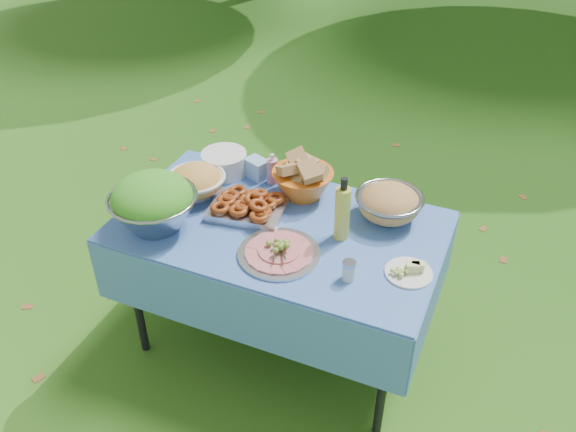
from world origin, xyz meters
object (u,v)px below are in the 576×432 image
(pasta_bowl_steel, at_px, (389,203))
(salad_bowl, at_px, (153,202))
(charcuterie_platter, at_px, (279,247))
(picnic_table, at_px, (279,287))
(plate_stack, at_px, (224,163))
(oil_bottle, at_px, (343,209))
(bread_bowl, at_px, (303,177))

(pasta_bowl_steel, bearing_deg, salad_bowl, -153.19)
(charcuterie_platter, bearing_deg, salad_bowl, -176.85)
(picnic_table, relative_size, plate_stack, 6.32)
(plate_stack, relative_size, pasta_bowl_steel, 0.76)
(charcuterie_platter, bearing_deg, picnic_table, 114.20)
(plate_stack, xyz_separation_m, oil_bottle, (0.72, -0.27, 0.10))
(salad_bowl, xyz_separation_m, charcuterie_platter, (0.59, 0.03, -0.09))
(picnic_table, xyz_separation_m, charcuterie_platter, (0.09, -0.19, 0.42))
(pasta_bowl_steel, relative_size, charcuterie_platter, 0.86)
(plate_stack, distance_m, charcuterie_platter, 0.72)
(salad_bowl, relative_size, pasta_bowl_steel, 1.29)
(bread_bowl, relative_size, charcuterie_platter, 0.83)
(plate_stack, bearing_deg, charcuterie_platter, -43.43)
(picnic_table, relative_size, bread_bowl, 4.94)
(picnic_table, height_order, oil_bottle, oil_bottle)
(bread_bowl, bearing_deg, oil_bottle, -40.76)
(plate_stack, height_order, pasta_bowl_steel, pasta_bowl_steel)
(oil_bottle, bearing_deg, plate_stack, 159.22)
(charcuterie_platter, distance_m, oil_bottle, 0.32)
(pasta_bowl_steel, xyz_separation_m, oil_bottle, (-0.15, -0.22, 0.07))
(picnic_table, relative_size, oil_bottle, 4.80)
(charcuterie_platter, bearing_deg, plate_stack, 136.57)
(picnic_table, xyz_separation_m, salad_bowl, (-0.51, -0.22, 0.51))
(bread_bowl, height_order, charcuterie_platter, bread_bowl)
(picnic_table, distance_m, oil_bottle, 0.61)
(charcuterie_platter, bearing_deg, oil_bottle, 47.85)
(plate_stack, relative_size, oil_bottle, 0.76)
(charcuterie_platter, bearing_deg, pasta_bowl_steel, 51.69)
(picnic_table, height_order, salad_bowl, salad_bowl)
(salad_bowl, relative_size, bread_bowl, 1.33)
(salad_bowl, distance_m, bread_bowl, 0.71)
(picnic_table, bearing_deg, charcuterie_platter, -65.80)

